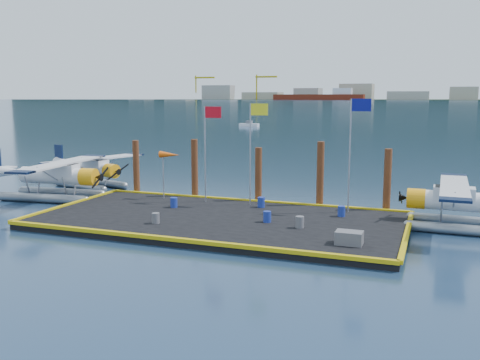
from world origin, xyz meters
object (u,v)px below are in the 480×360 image
object	(u,v)px
drum_1	(267,217)
flagpole_blue	(354,138)
seaplane_d	(461,204)
seaplane_c	(93,171)
drum_5	(261,202)
flagpole_yellow	(253,138)
drum_3	(156,218)
drum_0	(174,202)
piling_0	(136,169)
seaplane_b	(57,178)
piling_3	(320,177)
flagpole_red	(208,139)
piling_1	(195,171)
crate	(349,238)
windsock	(169,156)
drum_4	(341,211)
piling_4	(387,183)
piling_2	(258,177)
drum_2	(300,222)

from	to	relation	value
drum_1	flagpole_blue	bearing A→B (deg)	46.22
seaplane_d	seaplane_c	bearing A→B (deg)	81.26
seaplane_c	seaplane_d	world-z (taller)	seaplane_d
drum_5	flagpole_yellow	bearing A→B (deg)	145.70
seaplane_d	drum_3	distance (m)	16.11
drum_0	piling_0	size ratio (longest dim) A/B	0.15
seaplane_b	piling_3	distance (m)	17.81
flagpole_red	piling_1	xyz separation A→B (m)	(-1.71, 1.60, -2.30)
seaplane_c	flagpole_blue	distance (m)	20.97
crate	piling_1	distance (m)	14.42
crate	windsock	size ratio (longest dim) A/B	0.39
drum_4	piling_4	distance (m)	3.79
piling_1	seaplane_d	bearing A→B (deg)	-7.55
seaplane_c	piling_0	world-z (taller)	piling_0
seaplane_d	piling_2	xyz separation A→B (m)	(-11.99, 2.18, 0.51)
flagpole_yellow	windsock	xyz separation A→B (m)	(-5.73, 0.00, -1.28)
drum_0	piling_1	size ratio (longest dim) A/B	0.14
flagpole_yellow	piling_0	bearing A→B (deg)	170.14
seaplane_b	crate	xyz separation A→B (m)	(20.72, -5.63, -0.80)
drum_0	drum_2	distance (m)	8.67
drum_4	piling_0	size ratio (longest dim) A/B	0.15
drum_2	piling_4	xyz separation A→B (m)	(3.70, 6.21, 1.30)
drum_3	piling_2	xyz separation A→B (m)	(3.05, 7.92, 1.22)
drum_0	piling_3	bearing A→B (deg)	25.99
seaplane_d	drum_1	bearing A→B (deg)	110.18
drum_0	flagpole_blue	bearing A→B (deg)	12.79
crate	windsock	distance (m)	14.60
drum_1	piling_1	bearing A→B (deg)	140.82
drum_4	windsock	xyz separation A→B (m)	(-11.36, 1.23, 2.54)
seaplane_b	piling_0	bearing A→B (deg)	114.59
drum_0	piling_4	world-z (taller)	piling_4
flagpole_yellow	piling_1	bearing A→B (deg)	161.21
piling_0	piling_1	bearing A→B (deg)	0.00
windsock	piling_4	size ratio (longest dim) A/B	0.78
drum_2	piling_1	size ratio (longest dim) A/B	0.14
piling_2	piling_3	distance (m)	4.01
seaplane_c	drum_5	bearing A→B (deg)	91.49
drum_2	flagpole_yellow	size ratio (longest dim) A/B	0.10
piling_0	piling_1	distance (m)	4.50
drum_2	drum_5	xyz separation A→B (m)	(-3.43, 4.16, 0.01)
drum_4	drum_5	size ratio (longest dim) A/B	0.95
seaplane_b	piling_3	world-z (taller)	piling_3
drum_4	drum_5	xyz separation A→B (m)	(-4.97, 0.77, 0.02)
seaplane_b	drum_0	world-z (taller)	seaplane_b
piling_2	piling_3	size ratio (longest dim) A/B	0.88
seaplane_b	flagpole_yellow	world-z (taller)	flagpole_yellow
drum_1	piling_0	xyz separation A→B (m)	(-11.37, 5.60, 1.30)
drum_1	piling_3	xyz separation A→B (m)	(1.63, 5.60, 1.45)
drum_1	drum_2	bearing A→B (deg)	-17.65
drum_4	windsock	distance (m)	11.71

